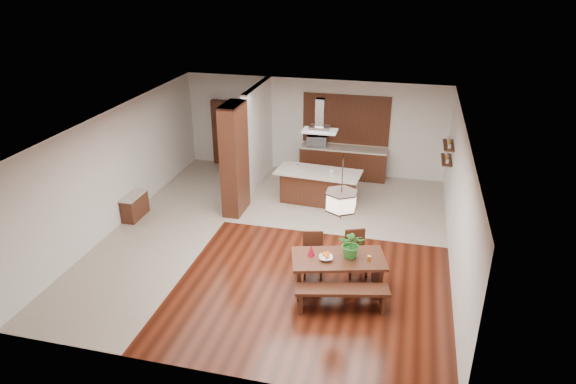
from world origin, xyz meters
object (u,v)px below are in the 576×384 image
(foliage_plant, at_px, (352,244))
(fruit_bowl, at_px, (326,258))
(dining_chair_left, at_px, (313,255))
(dining_bench, at_px, (342,299))
(hallway_console, at_px, (135,206))
(dining_table, at_px, (338,266))
(kitchen_island, at_px, (318,186))
(range_hood, at_px, (320,115))
(dining_chair_right, at_px, (357,254))
(pendant_lantern, at_px, (342,189))
(microwave, at_px, (317,140))
(island_cup, at_px, (332,172))

(foliage_plant, height_order, fruit_bowl, foliage_plant)
(dining_chair_left, distance_m, foliage_plant, 1.06)
(dining_bench, bearing_deg, fruit_bowl, 128.82)
(hallway_console, distance_m, dining_table, 5.90)
(kitchen_island, bearing_deg, dining_chair_left, -76.77)
(dining_table, xyz_separation_m, fruit_bowl, (-0.23, -0.13, 0.23))
(range_hood, bearing_deg, kitchen_island, -90.00)
(hallway_console, height_order, foliage_plant, foliage_plant)
(range_hood, bearing_deg, dining_chair_right, -66.49)
(pendant_lantern, bearing_deg, dining_chair_left, 144.73)
(dining_bench, bearing_deg, dining_table, 105.44)
(dining_bench, bearing_deg, pendant_lantern, 105.44)
(fruit_bowl, bearing_deg, dining_bench, -51.18)
(kitchen_island, bearing_deg, microwave, 106.75)
(island_cup, relative_size, microwave, 0.22)
(dining_chair_left, height_order, fruit_bowl, dining_chair_left)
(kitchen_island, height_order, range_hood, range_hood)
(dining_bench, relative_size, microwave, 2.98)
(dining_bench, distance_m, range_hood, 5.27)
(dining_table, relative_size, dining_chair_right, 2.05)
(dining_table, distance_m, pendant_lantern, 1.69)
(microwave, bearing_deg, foliage_plant, -80.86)
(hallway_console, height_order, range_hood, range_hood)
(fruit_bowl, bearing_deg, kitchen_island, 102.61)
(foliage_plant, relative_size, fruit_bowl, 2.11)
(range_hood, bearing_deg, pendant_lantern, -73.88)
(dining_bench, height_order, range_hood, range_hood)
(foliage_plant, bearing_deg, hallway_console, 162.21)
(hallway_console, height_order, dining_table, dining_table)
(hallway_console, height_order, microwave, microwave)
(hallway_console, distance_m, fruit_bowl, 5.74)
(dining_chair_left, relative_size, fruit_bowl, 3.48)
(dining_bench, xyz_separation_m, foliage_plant, (0.06, 0.72, 0.80))
(foliage_plant, bearing_deg, microwave, 107.29)
(dining_table, relative_size, foliage_plant, 3.48)
(hallway_console, height_order, fruit_bowl, fruit_bowl)
(island_cup, bearing_deg, hallway_console, -158.36)
(dining_table, height_order, fruit_bowl, fruit_bowl)
(foliage_plant, distance_m, kitchen_island, 4.15)
(dining_chair_left, height_order, kitchen_island, dining_chair_left)
(fruit_bowl, distance_m, microwave, 6.20)
(kitchen_island, relative_size, microwave, 3.93)
(pendant_lantern, relative_size, microwave, 2.21)
(dining_table, xyz_separation_m, microwave, (-1.58, 5.91, 0.55))
(hallway_console, xyz_separation_m, microwave, (3.98, 3.97, 0.80))
(dining_chair_right, xyz_separation_m, foliage_plant, (-0.05, -0.57, 0.56))
(fruit_bowl, bearing_deg, pendant_lantern, 29.67)
(hallway_console, bearing_deg, dining_table, -19.29)
(hallway_console, relative_size, dining_chair_right, 0.90)
(dining_chair_right, relative_size, microwave, 1.65)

